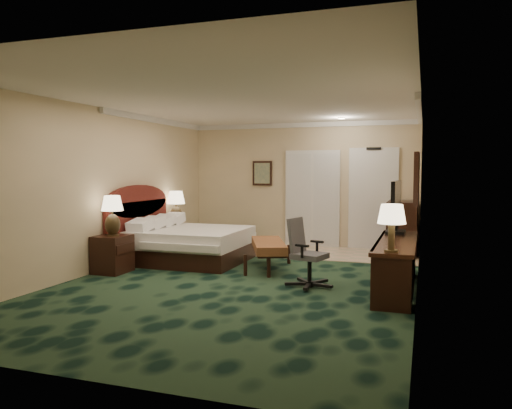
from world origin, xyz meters
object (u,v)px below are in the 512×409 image
(nightstand_far, at_px, (179,237))
(bed_bench, at_px, (268,255))
(tv, at_px, (396,207))
(nightstand_near, at_px, (112,254))
(desk, at_px, (396,265))
(desk_chair, at_px, (310,253))
(lamp_near, at_px, (112,216))
(lamp_far, at_px, (176,208))
(bed, at_px, (192,245))
(minibar, at_px, (402,228))

(nightstand_far, bearing_deg, bed_bench, -29.04)
(nightstand_far, bearing_deg, tv, -17.03)
(nightstand_near, relative_size, nightstand_far, 1.13)
(desk, distance_m, tv, 1.07)
(nightstand_near, distance_m, desk, 4.46)
(desk_chair, bearing_deg, lamp_near, -163.60)
(nightstand_near, xyz_separation_m, nightstand_far, (-0.03, 2.38, -0.03))
(desk_chair, bearing_deg, nightstand_far, 159.56)
(lamp_near, bearing_deg, lamp_far, 92.44)
(bed, relative_size, desk, 0.79)
(tv, height_order, desk_chair, tv)
(lamp_far, bearing_deg, nightstand_far, 59.17)
(bed_bench, height_order, desk_chair, desk_chair)
(bed, distance_m, lamp_far, 1.44)
(desk_chair, bearing_deg, lamp_far, 160.48)
(nightstand_far, distance_m, tv, 4.70)
(nightstand_near, height_order, desk_chair, desk_chair)
(lamp_far, xyz_separation_m, minibar, (4.47, 0.97, -0.36))
(desk, bearing_deg, bed, 164.18)
(bed_bench, distance_m, minibar, 3.06)
(bed_bench, bearing_deg, minibar, 24.66)
(minibar, bearing_deg, bed, -151.30)
(desk, bearing_deg, bed_bench, 159.46)
(nightstand_far, height_order, minibar, minibar)
(nightstand_near, relative_size, minibar, 0.57)
(nightstand_far, distance_m, desk, 4.95)
(lamp_far, xyz_separation_m, desk, (4.52, -2.05, -0.54))
(nightstand_far, relative_size, desk_chair, 0.55)
(desk_chair, distance_m, minibar, 3.44)
(nightstand_near, xyz_separation_m, desk_chair, (3.27, 0.06, 0.19))
(nightstand_near, distance_m, bed_bench, 2.57)
(nightstand_near, height_order, lamp_far, lamp_far)
(nightstand_near, bearing_deg, nightstand_far, 90.67)
(bed_bench, distance_m, tv, 2.24)
(nightstand_far, xyz_separation_m, desk, (4.48, -2.11, 0.08))
(lamp_far, relative_size, tv, 0.67)
(nightstand_near, bearing_deg, desk_chair, 1.02)
(lamp_near, relative_size, bed_bench, 0.46)
(tv, bearing_deg, lamp_far, 165.94)
(nightstand_far, xyz_separation_m, bed_bench, (2.36, -1.31, -0.03))
(bed, xyz_separation_m, lamp_near, (-0.75, -1.35, 0.64))
(bed, relative_size, nightstand_near, 3.12)
(nightstand_far, bearing_deg, nightstand_near, -89.33)
(lamp_far, distance_m, tv, 4.65)
(lamp_near, xyz_separation_m, bed_bench, (2.30, 1.11, -0.70))
(nightstand_near, relative_size, desk, 0.25)
(nightstand_near, bearing_deg, tv, 13.16)
(desk, bearing_deg, lamp_near, -175.96)
(bed, distance_m, desk_chair, 2.79)
(lamp_far, height_order, tv, tv)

